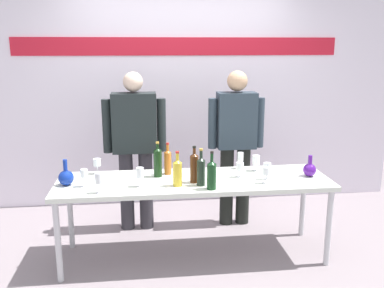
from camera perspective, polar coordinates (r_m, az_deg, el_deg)
The scene contains 22 objects.
ground_plane at distance 3.95m, azimuth 0.26°, elevation -14.91°, with size 10.00×10.00×0.00m, color gray.
back_wall at distance 4.94m, azimuth -1.78°, elevation 9.08°, with size 5.26×0.11×3.00m.
display_table at distance 3.68m, azimuth 0.27°, elevation -5.66°, with size 2.37×0.69×0.73m.
decanter_blue_left at distance 3.65m, azimuth -16.78°, elevation -4.35°, with size 0.13×0.13×0.22m.
decanter_blue_right at distance 3.88m, azimuth 15.72°, elevation -3.34°, with size 0.12×0.12×0.19m.
presenter_left at distance 4.23m, azimuth -7.79°, elevation 0.35°, with size 0.63×0.22×1.62m.
presenter_right at distance 4.33m, azimuth 6.00°, elevation 0.63°, with size 0.58×0.22×1.62m.
wine_bottle_0 at distance 3.47m, azimuth -2.00°, elevation -3.78°, with size 0.08×0.08×0.30m.
wine_bottle_1 at distance 3.48m, azimuth 1.24°, elevation -3.61°, with size 0.07×0.07×0.32m.
wine_bottle_2 at distance 3.39m, azimuth 2.69°, elevation -4.09°, with size 0.08×0.08×0.32m.
wine_bottle_3 at distance 3.72m, azimuth -4.69°, elevation -2.36°, with size 0.07×0.07×0.32m.
wine_bottle_4 at distance 3.78m, azimuth -3.32°, elevation -2.33°, with size 0.07×0.07×0.29m.
wine_bottle_5 at distance 3.55m, azimuth 0.31°, elevation -3.12°, with size 0.07×0.07×0.32m.
wine_glass_left_0 at distance 3.89m, azimuth -12.81°, elevation -2.51°, with size 0.07×0.07×0.14m.
wine_glass_left_1 at distance 3.56m, azimuth -14.50°, elevation -3.97°, with size 0.06×0.06×0.15m.
wine_glass_left_2 at distance 3.38m, azimuth -12.57°, elevation -4.65°, with size 0.06×0.06×0.17m.
wine_glass_left_3 at distance 3.48m, azimuth -7.11°, elevation -3.95°, with size 0.06×0.06×0.16m.
wine_glass_right_0 at distance 3.59m, azimuth 10.07°, elevation -3.72°, with size 0.06×0.06×0.14m.
wine_glass_right_1 at distance 3.92m, azimuth 8.71°, elevation -2.21°, with size 0.07×0.07×0.15m.
wine_glass_right_2 at distance 3.72m, azimuth 6.53°, elevation -3.10°, with size 0.07×0.07×0.14m.
wine_glass_right_3 at distance 3.97m, azimuth 6.61°, elevation -1.81°, with size 0.06×0.06×0.16m.
wine_glass_right_4 at distance 3.70m, azimuth 10.20°, elevation -3.24°, with size 0.07×0.07×0.15m.
Camera 1 is at (-0.42, -3.45, 1.88)m, focal length 39.15 mm.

